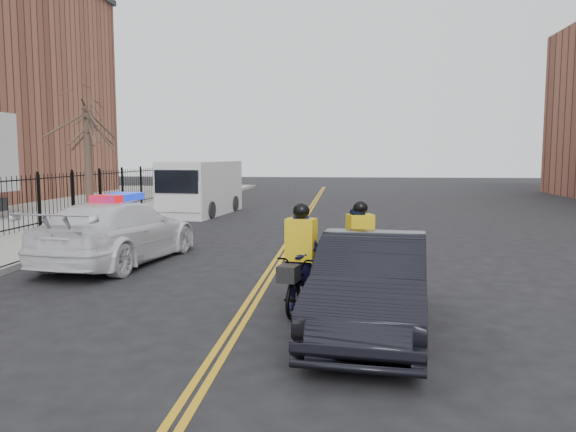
% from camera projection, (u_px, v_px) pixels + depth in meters
% --- Properties ---
extents(ground, '(120.00, 120.00, 0.00)m').
position_uv_depth(ground, '(250.00, 305.00, 9.99)').
color(ground, black).
rests_on(ground, ground).
extents(center_line_left, '(0.10, 60.00, 0.01)m').
position_uv_depth(center_line_left, '(289.00, 239.00, 17.92)').
color(center_line_left, '#C69117').
rests_on(center_line_left, ground).
extents(center_line_right, '(0.10, 60.00, 0.01)m').
position_uv_depth(center_line_right, '(294.00, 239.00, 17.90)').
color(center_line_right, '#C69117').
rests_on(center_line_right, ground).
extents(sidewalk, '(3.00, 60.00, 0.15)m').
position_uv_depth(sidewalk, '(67.00, 234.00, 18.64)').
color(sidewalk, gray).
rests_on(sidewalk, ground).
extents(curb, '(0.20, 60.00, 0.15)m').
position_uv_depth(curb, '(110.00, 234.00, 18.49)').
color(curb, gray).
rests_on(curb, ground).
extents(iron_fence, '(0.12, 28.00, 2.00)m').
position_uv_depth(iron_fence, '(23.00, 205.00, 18.68)').
color(iron_fence, black).
rests_on(iron_fence, ground).
extents(street_tree, '(3.20, 3.20, 4.80)m').
position_uv_depth(street_tree, '(87.00, 131.00, 20.25)').
color(street_tree, '#382921').
rests_on(street_tree, sidewalk).
extents(police_cruiser, '(2.87, 5.60, 1.71)m').
position_uv_depth(police_cruiser, '(119.00, 232.00, 13.85)').
color(police_cruiser, white).
rests_on(police_cruiser, ground).
extents(dark_sedan, '(2.08, 4.63, 1.47)m').
position_uv_depth(dark_sedan, '(372.00, 285.00, 8.38)').
color(dark_sedan, black).
rests_on(dark_sedan, ground).
extents(cargo_van, '(2.69, 5.90, 2.39)m').
position_uv_depth(cargo_van, '(200.00, 189.00, 25.29)').
color(cargo_van, silver).
rests_on(cargo_van, ground).
extents(cyclist_near, '(1.08, 2.00, 1.87)m').
position_uv_depth(cyclist_near, '(301.00, 273.00, 9.62)').
color(cyclist_near, black).
rests_on(cyclist_near, ground).
extents(cyclist_far, '(1.09, 1.86, 1.81)m').
position_uv_depth(cyclist_far, '(360.00, 258.00, 10.71)').
color(cyclist_far, black).
rests_on(cyclist_far, ground).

